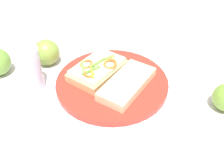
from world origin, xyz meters
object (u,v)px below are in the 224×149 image
(sandwich, at_px, (98,69))
(bread_slice_side, at_px, (127,84))
(apple_2, at_px, (46,52))
(plate, at_px, (112,83))
(drinking_glass, at_px, (29,70))

(sandwich, relative_size, bread_slice_side, 1.04)
(bread_slice_side, height_order, apple_2, apple_2)
(sandwich, xyz_separation_m, apple_2, (-0.10, -0.14, 0.01))
(plate, bearing_deg, sandwich, -136.90)
(sandwich, height_order, bread_slice_side, sandwich)
(drinking_glass, bearing_deg, apple_2, 159.37)
(plate, bearing_deg, bread_slice_side, 42.25)
(plate, xyz_separation_m, sandwich, (-0.04, -0.03, 0.03))
(apple_2, xyz_separation_m, drinking_glass, (0.11, -0.04, 0.02))
(apple_2, distance_m, drinking_glass, 0.12)
(sandwich, height_order, drinking_glass, drinking_glass)
(bread_slice_side, bearing_deg, plate, 86.99)
(sandwich, relative_size, drinking_glass, 1.49)
(plate, bearing_deg, apple_2, -129.66)
(bread_slice_side, bearing_deg, apple_2, 93.61)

